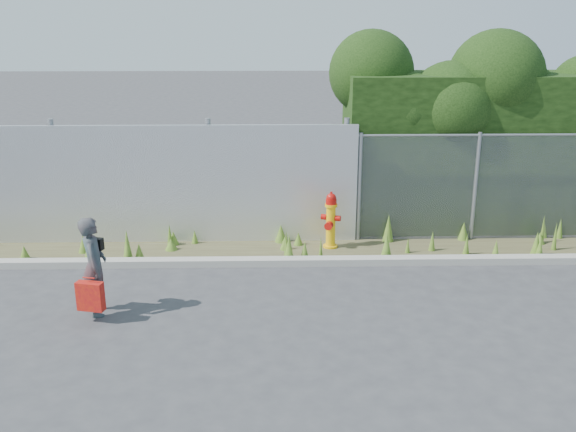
# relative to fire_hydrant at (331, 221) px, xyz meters

# --- Properties ---
(ground) EXTENTS (80.00, 80.00, 0.00)m
(ground) POSITION_rel_fire_hydrant_xyz_m (-0.50, -2.60, -0.52)
(ground) COLOR #38383B
(ground) RESTS_ON ground
(curb) EXTENTS (16.00, 0.22, 0.12)m
(curb) POSITION_rel_fire_hydrant_xyz_m (-0.50, -0.80, -0.46)
(curb) COLOR #A09C90
(curb) RESTS_ON ground
(weed_strip) EXTENTS (16.00, 1.30, 0.55)m
(weed_strip) POSITION_rel_fire_hydrant_xyz_m (-0.20, -0.14, -0.38)
(weed_strip) COLOR #4B462B
(weed_strip) RESTS_ON ground
(corrugated_fence) EXTENTS (8.50, 0.21, 2.30)m
(corrugated_fence) POSITION_rel_fire_hydrant_xyz_m (-3.75, 0.41, 0.59)
(corrugated_fence) COLOR silver
(corrugated_fence) RESTS_ON ground
(chainlink_fence) EXTENTS (6.50, 0.07, 2.05)m
(chainlink_fence) POSITION_rel_fire_hydrant_xyz_m (3.75, 0.40, 0.51)
(chainlink_fence) COLOR gray
(chainlink_fence) RESTS_ON ground
(hedge) EXTENTS (7.64, 2.09, 3.83)m
(hedge) POSITION_rel_fire_hydrant_xyz_m (3.67, 1.42, 1.51)
(hedge) COLOR black
(hedge) RESTS_ON ground
(fire_hydrant) EXTENTS (0.36, 0.32, 1.06)m
(fire_hydrant) POSITION_rel_fire_hydrant_xyz_m (0.00, 0.00, 0.00)
(fire_hydrant) COLOR yellow
(fire_hydrant) RESTS_ON ground
(woman) EXTENTS (0.45, 0.59, 1.43)m
(woman) POSITION_rel_fire_hydrant_xyz_m (-3.55, -2.56, 0.20)
(woman) COLOR #0F5D5F
(woman) RESTS_ON ground
(red_tote_bag) EXTENTS (0.37, 0.14, 0.49)m
(red_tote_bag) POSITION_rel_fire_hydrant_xyz_m (-3.55, -2.85, -0.12)
(red_tote_bag) COLOR #A80916
(black_shoulder_bag) EXTENTS (0.23, 0.09, 0.17)m
(black_shoulder_bag) POSITION_rel_fire_hydrant_xyz_m (-3.55, -2.41, 0.48)
(black_shoulder_bag) COLOR black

